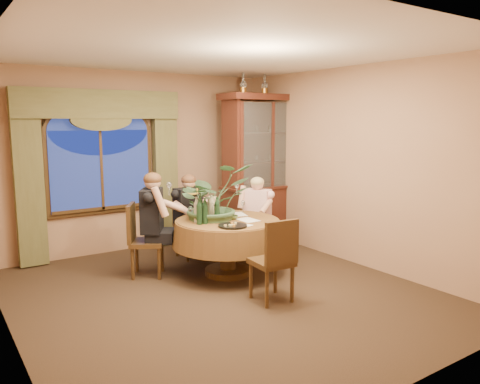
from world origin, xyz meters
TOP-DOWN VIEW (x-y plane):
  - floor at (0.00, 0.00)m, footprint 5.00×5.00m
  - wall_back at (0.00, 2.50)m, footprint 4.50×0.00m
  - wall_right at (2.25, 0.00)m, footprint 0.00×5.00m
  - ceiling at (0.00, 0.00)m, footprint 5.00×5.00m
  - window at (-0.60, 2.43)m, footprint 1.62×0.10m
  - arched_transom at (-0.60, 2.43)m, footprint 1.60×0.06m
  - drapery_left at (-1.63, 2.38)m, footprint 0.38×0.14m
  - drapery_right at (0.43, 2.38)m, footprint 0.38×0.14m
  - swag_valance at (-0.60, 2.35)m, footprint 2.45×0.16m
  - dining_table at (0.45, 0.55)m, footprint 1.92×1.92m
  - china_cabinet at (1.96, 1.75)m, footprint 1.52×0.60m
  - oil_lamp_left at (1.53, 1.75)m, footprint 0.11×0.11m
  - oil_lamp_center at (1.96, 1.75)m, footprint 0.11×0.11m
  - oil_lamp_right at (2.39, 1.75)m, footprint 0.11×0.11m
  - chair_right at (1.25, 1.17)m, footprint 0.59×0.59m
  - chair_back_right at (0.44, 1.53)m, footprint 0.42×0.42m
  - chair_back at (-0.46, 1.09)m, footprint 0.58×0.58m
  - chair_front_left at (0.37, -0.51)m, footprint 0.45×0.45m
  - person_pink at (1.32, 1.06)m, footprint 0.56×0.58m
  - person_back at (-0.38, 1.08)m, footprint 0.65×0.66m
  - person_scarf at (0.36, 1.47)m, footprint 0.49×0.46m
  - stoneware_vase at (0.31, 0.71)m, footprint 0.16×0.16m
  - centerpiece_plant at (0.33, 0.72)m, footprint 0.98×1.09m
  - olive_bowl at (0.51, 0.53)m, footprint 0.15×0.15m
  - cheese_platter at (0.27, 0.15)m, footprint 0.36×0.36m
  - wine_bottle_0 at (0.03, 0.62)m, footprint 0.07×0.07m
  - wine_bottle_1 at (0.08, 0.49)m, footprint 0.07×0.07m
  - wine_bottle_2 at (0.24, 0.46)m, footprint 0.07×0.07m
  - wine_bottle_3 at (-0.00, 0.49)m, footprint 0.07×0.07m
  - wine_bottle_4 at (0.15, 0.75)m, footprint 0.07×0.07m
  - wine_bottle_5 at (0.25, 0.62)m, footprint 0.07×0.07m
  - tasting_paper_0 at (0.65, 0.36)m, footprint 0.21×0.30m
  - tasting_paper_1 at (0.74, 0.74)m, footprint 0.29×0.35m
  - tasting_paper_2 at (0.38, 0.17)m, footprint 0.29×0.35m
  - wine_glass_person_pink at (0.87, 0.79)m, footprint 0.07×0.07m
  - wine_glass_person_back at (0.04, 0.81)m, footprint 0.07×0.07m
  - wine_glass_person_scarf at (0.40, 1.03)m, footprint 0.07×0.07m

SIDE VIEW (x-z plane):
  - floor at x=0.00m, z-range 0.00..0.00m
  - dining_table at x=0.45m, z-range 0.00..0.75m
  - chair_right at x=1.25m, z-range 0.00..0.96m
  - chair_back_right at x=0.44m, z-range 0.00..0.96m
  - chair_back at x=-0.46m, z-range 0.00..0.96m
  - chair_front_left at x=0.37m, z-range 0.00..0.96m
  - person_pink at x=1.32m, z-range 0.00..1.21m
  - person_scarf at x=0.36m, z-range 0.00..1.27m
  - person_back at x=-0.38m, z-range 0.00..1.38m
  - tasting_paper_0 at x=0.65m, z-range 0.75..0.76m
  - tasting_paper_1 at x=0.74m, z-range 0.75..0.76m
  - tasting_paper_2 at x=0.38m, z-range 0.75..0.76m
  - cheese_platter at x=0.27m, z-range 0.75..0.77m
  - olive_bowl at x=0.51m, z-range 0.75..0.80m
  - wine_glass_person_pink at x=0.87m, z-range 0.75..0.93m
  - wine_glass_person_back at x=0.04m, z-range 0.75..0.93m
  - wine_glass_person_scarf at x=0.40m, z-range 0.75..0.93m
  - stoneware_vase at x=0.31m, z-range 0.75..1.05m
  - wine_bottle_0 at x=0.03m, z-range 0.75..1.08m
  - wine_bottle_1 at x=0.08m, z-range 0.75..1.08m
  - wine_bottle_2 at x=0.24m, z-range 0.75..1.08m
  - wine_bottle_3 at x=0.00m, z-range 0.75..1.08m
  - wine_bottle_4 at x=0.15m, z-range 0.75..1.08m
  - wine_bottle_5 at x=0.25m, z-range 0.75..1.08m
  - drapery_left at x=-1.63m, z-range 0.02..2.34m
  - drapery_right at x=0.43m, z-range 0.02..2.34m
  - china_cabinet at x=1.96m, z-range 0.00..2.47m
  - window at x=-0.60m, z-range 0.64..1.96m
  - centerpiece_plant at x=0.33m, z-range 0.95..1.80m
  - wall_back at x=0.00m, z-range -0.85..3.65m
  - wall_right at x=2.25m, z-range -1.10..3.90m
  - arched_transom at x=-0.60m, z-range 1.86..2.30m
  - swag_valance at x=-0.60m, z-range 2.07..2.49m
  - oil_lamp_left at x=1.53m, z-range 2.47..2.81m
  - oil_lamp_center at x=1.96m, z-range 2.47..2.81m
  - oil_lamp_right at x=2.39m, z-range 2.47..2.81m
  - ceiling at x=0.00m, z-range 2.80..2.80m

